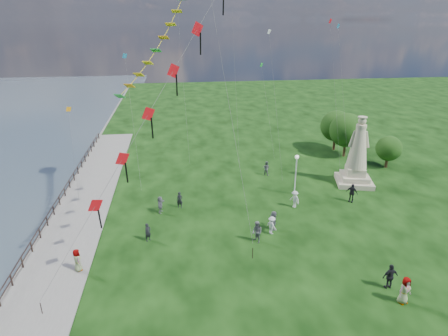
{
  "coord_description": "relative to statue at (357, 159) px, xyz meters",
  "views": [
    {
      "loc": [
        -4.9,
        -20.38,
        16.87
      ],
      "look_at": [
        -1.0,
        8.0,
        5.5
      ],
      "focal_mm": 30.0,
      "sensor_mm": 36.0,
      "label": 1
    }
  ],
  "objects": [
    {
      "name": "person_11",
      "position": [
        -11.35,
        -8.25,
        -2.0
      ],
      "size": [
        1.01,
        1.7,
        1.71
      ],
      "primitive_type": "imported",
      "rotation": [
        0.0,
        0.0,
        4.5
      ],
      "color": "#595960",
      "rests_on": "ground"
    },
    {
      "name": "person_1",
      "position": [
        -13.19,
        -10.06,
        -1.92
      ],
      "size": [
        0.9,
        1.06,
        1.86
      ],
      "primitive_type": "imported",
      "rotation": [
        0.0,
        0.0,
        -1.11
      ],
      "color": "#595960",
      "rests_on": "ground"
    },
    {
      "name": "person_6",
      "position": [
        -19.23,
        -3.18,
        -2.04
      ],
      "size": [
        0.67,
        0.52,
        1.63
      ],
      "primitive_type": "imported",
      "rotation": [
        0.0,
        0.0,
        -0.24
      ],
      "color": "black",
      "rests_on": "ground"
    },
    {
      "name": "person_10",
      "position": [
        -26.72,
        -12.06,
        -1.99
      ],
      "size": [
        0.86,
        0.99,
        1.72
      ],
      "primitive_type": "imported",
      "rotation": [
        0.0,
        0.0,
        2.07
      ],
      "color": "#595960",
      "rests_on": "ground"
    },
    {
      "name": "lamppost",
      "position": [
        -7.44,
        -1.92,
        0.31
      ],
      "size": [
        0.41,
        0.41,
        4.38
      ],
      "color": "silver",
      "rests_on": "ground"
    },
    {
      "name": "small_kites",
      "position": [
        -12.44,
        8.38,
        11.43
      ],
      "size": [
        31.44,
        14.3,
        29.92
      ],
      "color": "#1A709C",
      "rests_on": "ground"
    },
    {
      "name": "person_4",
      "position": [
        -5.46,
        -18.2,
        -1.9
      ],
      "size": [
        1.04,
        0.78,
        1.9
      ],
      "primitive_type": "imported",
      "rotation": [
        0.0,
        0.0,
        0.25
      ],
      "color": "#595960",
      "rests_on": "ground"
    },
    {
      "name": "red_kite_train",
      "position": [
        -20.31,
        -10.59,
        9.16
      ],
      "size": [
        12.72,
        9.35,
        19.37
      ],
      "color": "black",
      "rests_on": "ground"
    },
    {
      "name": "person_3",
      "position": [
        -5.61,
        -16.77,
        -1.92
      ],
      "size": [
        1.14,
        0.65,
        1.87
      ],
      "primitive_type": "imported",
      "rotation": [
        0.0,
        0.0,
        3.22
      ],
      "color": "black",
      "rests_on": "ground"
    },
    {
      "name": "person_0",
      "position": [
        -21.95,
        -8.63,
        -2.07
      ],
      "size": [
        0.68,
        0.66,
        1.57
      ],
      "primitive_type": "imported",
      "rotation": [
        0.0,
        0.0,
        0.72
      ],
      "color": "black",
      "rests_on": "ground"
    },
    {
      "name": "person_5",
      "position": [
        -21.05,
        -3.89,
        -2.03
      ],
      "size": [
        0.98,
        1.63,
        1.65
      ],
      "primitive_type": "imported",
      "rotation": [
        0.0,
        0.0,
        1.34
      ],
      "color": "#595960",
      "rests_on": "ground"
    },
    {
      "name": "statue",
      "position": [
        0.0,
        0.0,
        0.0
      ],
      "size": [
        4.55,
        4.55,
        7.55
      ],
      "rotation": [
        0.0,
        0.0,
        -0.26
      ],
      "color": "#BEB590",
      "rests_on": "ground"
    },
    {
      "name": "tree_row",
      "position": [
        3.13,
        8.99,
        0.5
      ],
      "size": [
        7.25,
        10.92,
        5.81
      ],
      "color": "#382314",
      "rests_on": "ground"
    },
    {
      "name": "person_8",
      "position": [
        -8.28,
        -4.56,
        -2.0
      ],
      "size": [
        1.03,
        1.25,
        1.71
      ],
      "primitive_type": "imported",
      "rotation": [
        0.0,
        0.0,
        -1.07
      ],
      "color": "silver",
      "rests_on": "ground"
    },
    {
      "name": "person_7",
      "position": [
        -9.05,
        3.69,
        -2.01
      ],
      "size": [
        0.94,
        0.92,
        1.68
      ],
      "primitive_type": "imported",
      "rotation": [
        0.0,
        0.0,
        2.4
      ],
      "color": "#595960",
      "rests_on": "ground"
    },
    {
      "name": "person_2",
      "position": [
        -11.69,
        -8.94,
        -2.05
      ],
      "size": [
        0.98,
        1.16,
        1.6
      ],
      "primitive_type": "imported",
      "rotation": [
        0.0,
        0.0,
        2.1
      ],
      "color": "silver",
      "rests_on": "ground"
    },
    {
      "name": "person_9",
      "position": [
        -2.32,
        -4.18,
        -1.89
      ],
      "size": [
        1.23,
        1.18,
        1.93
      ],
      "primitive_type": "imported",
      "rotation": [
        0.0,
        0.0,
        -0.71
      ],
      "color": "black",
      "rests_on": "ground"
    },
    {
      "name": "waterfront",
      "position": [
        -29.73,
        -6.21,
        -2.92
      ],
      "size": [
        200.0,
        200.0,
        1.51
      ],
      "color": "#2D3D44",
      "rests_on": "ground"
    }
  ]
}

